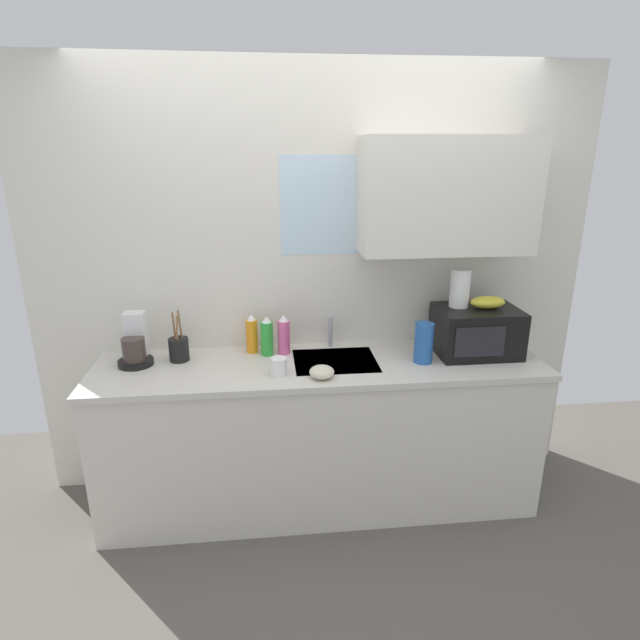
# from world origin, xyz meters

# --- Properties ---
(kitchen_wall_assembly) EXTENTS (3.26, 0.42, 2.50)m
(kitchen_wall_assembly) POSITION_xyz_m (0.13, 0.31, 1.35)
(kitchen_wall_assembly) COLOR silver
(kitchen_wall_assembly) RESTS_ON ground
(counter_unit) EXTENTS (2.49, 0.63, 0.90)m
(counter_unit) POSITION_xyz_m (0.00, 0.00, 0.46)
(counter_unit) COLOR silver
(counter_unit) RESTS_ON ground
(sink_faucet) EXTENTS (0.03, 0.03, 0.19)m
(sink_faucet) POSITION_xyz_m (0.09, 0.24, 1.00)
(sink_faucet) COLOR #B2B5BA
(sink_faucet) RESTS_ON counter_unit
(microwave) EXTENTS (0.46, 0.35, 0.27)m
(microwave) POSITION_xyz_m (0.91, 0.05, 1.04)
(microwave) COLOR black
(microwave) RESTS_ON counter_unit
(banana_bunch) EXTENTS (0.20, 0.11, 0.07)m
(banana_bunch) POSITION_xyz_m (0.96, 0.05, 1.20)
(banana_bunch) COLOR gold
(banana_bunch) RESTS_ON microwave
(paper_towel_roll) EXTENTS (0.11, 0.11, 0.22)m
(paper_towel_roll) POSITION_xyz_m (0.81, 0.10, 1.28)
(paper_towel_roll) COLOR white
(paper_towel_roll) RESTS_ON microwave
(coffee_maker) EXTENTS (0.19, 0.21, 0.28)m
(coffee_maker) POSITION_xyz_m (-1.01, 0.11, 1.00)
(coffee_maker) COLOR black
(coffee_maker) RESTS_ON counter_unit
(dish_soap_bottle_pink) EXTENTS (0.07, 0.07, 0.23)m
(dish_soap_bottle_pink) POSITION_xyz_m (-0.19, 0.16, 1.01)
(dish_soap_bottle_pink) COLOR #E55999
(dish_soap_bottle_pink) RESTS_ON counter_unit
(dish_soap_bottle_green) EXTENTS (0.07, 0.07, 0.23)m
(dish_soap_bottle_green) POSITION_xyz_m (-0.29, 0.15, 1.01)
(dish_soap_bottle_green) COLOR green
(dish_soap_bottle_green) RESTS_ON counter_unit
(dish_soap_bottle_orange) EXTENTS (0.07, 0.07, 0.23)m
(dish_soap_bottle_orange) POSITION_xyz_m (-0.38, 0.20, 1.01)
(dish_soap_bottle_orange) COLOR orange
(dish_soap_bottle_orange) RESTS_ON counter_unit
(cereal_canister) EXTENTS (0.10, 0.10, 0.23)m
(cereal_canister) POSITION_xyz_m (0.57, -0.05, 1.01)
(cereal_canister) COLOR #2659A5
(cereal_canister) RESTS_ON counter_unit
(mug_white) EXTENTS (0.08, 0.08, 0.09)m
(mug_white) POSITION_xyz_m (-0.23, -0.14, 0.95)
(mug_white) COLOR white
(mug_white) RESTS_ON counter_unit
(utensil_crock) EXTENTS (0.11, 0.11, 0.29)m
(utensil_crock) POSITION_xyz_m (-0.78, 0.12, 0.97)
(utensil_crock) COLOR black
(utensil_crock) RESTS_ON counter_unit
(small_bowl) EXTENTS (0.13, 0.13, 0.06)m
(small_bowl) POSITION_xyz_m (-0.01, -0.20, 0.93)
(small_bowl) COLOR beige
(small_bowl) RESTS_ON counter_unit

